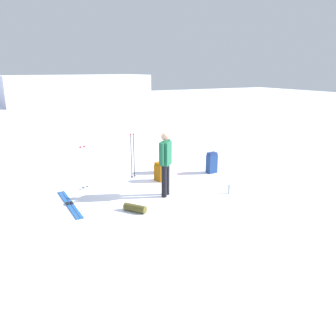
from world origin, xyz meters
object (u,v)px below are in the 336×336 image
at_px(backpack_bright, 160,172).
at_px(backpack_small_spare, 164,164).
at_px(skier_standing, 165,161).
at_px(ski_poles_planted_near, 133,154).
at_px(ski_pair_near, 70,204).
at_px(ski_poles_planted_far, 84,165).
at_px(thermos_bottle, 229,189).
at_px(sleeping_mat_rolled, 135,208).
at_px(backpack_large_dark, 212,163).

xyz_separation_m(backpack_bright, backpack_small_spare, (0.50, 0.67, 0.02)).
xyz_separation_m(skier_standing, ski_poles_planted_near, (-0.18, 1.80, -0.19)).
height_order(ski_pair_near, ski_poles_planted_far, ski_poles_planted_far).
height_order(backpack_bright, thermos_bottle, backpack_bright).
height_order(backpack_bright, backpack_small_spare, backpack_small_spare).
bearing_deg(backpack_small_spare, ski_pair_near, -159.09).
height_order(skier_standing, sleeping_mat_rolled, skier_standing).
bearing_deg(ski_pair_near, thermos_bottle, -17.42).
xyz_separation_m(backpack_bright, thermos_bottle, (1.16, -1.83, -0.14)).
distance_m(backpack_large_dark, backpack_small_spare, 1.52).
bearing_deg(skier_standing, ski_pair_near, 166.45).
height_order(backpack_large_dark, backpack_small_spare, backpack_large_dark).
bearing_deg(ski_poles_planted_near, skier_standing, -84.16).
height_order(backpack_large_dark, thermos_bottle, backpack_large_dark).
bearing_deg(ski_pair_near, backpack_bright, 11.93).
xyz_separation_m(backpack_bright, sleeping_mat_rolled, (-1.53, -1.76, -0.18)).
bearing_deg(backpack_bright, thermos_bottle, -57.68).
height_order(ski_pair_near, backpack_small_spare, backpack_small_spare).
bearing_deg(skier_standing, sleeping_mat_rolled, -152.02).
bearing_deg(backpack_small_spare, thermos_bottle, -75.34).
height_order(backpack_large_dark, backpack_bright, backpack_large_dark).
bearing_deg(backpack_small_spare, ski_poles_planted_far, -172.68).
xyz_separation_m(backpack_large_dark, sleeping_mat_rolled, (-3.37, -1.71, -0.24)).
bearing_deg(backpack_large_dark, thermos_bottle, -110.92).
distance_m(backpack_large_dark, thermos_bottle, 1.92).
bearing_deg(ski_poles_planted_near, backpack_small_spare, 1.79).
bearing_deg(sleeping_mat_rolled, backpack_bright, 48.96).
xyz_separation_m(backpack_small_spare, ski_poles_planted_near, (-1.10, -0.03, 0.47)).
height_order(ski_poles_planted_near, thermos_bottle, ski_poles_planted_near).
height_order(backpack_large_dark, sleeping_mat_rolled, backpack_large_dark).
distance_m(backpack_small_spare, thermos_bottle, 2.59).
xyz_separation_m(ski_poles_planted_far, thermos_bottle, (3.32, -2.16, -0.56)).
height_order(ski_pair_near, backpack_large_dark, backpack_large_dark).
xyz_separation_m(skier_standing, ski_pair_near, (-2.38, 0.57, -0.94)).
relative_size(ski_pair_near, thermos_bottle, 7.63).
bearing_deg(backpack_small_spare, backpack_bright, -126.92).
xyz_separation_m(skier_standing, backpack_bright, (0.41, 1.16, -0.68)).
xyz_separation_m(backpack_small_spare, thermos_bottle, (0.65, -2.50, -0.16)).
relative_size(backpack_bright, sleeping_mat_rolled, 1.02).
distance_m(ski_pair_near, ski_poles_planted_far, 1.30).
xyz_separation_m(backpack_large_dark, ski_poles_planted_near, (-2.44, 0.68, 0.43)).
xyz_separation_m(ski_pair_near, backpack_small_spare, (3.30, 1.26, 0.28)).
distance_m(ski_poles_planted_near, ski_poles_planted_far, 1.60).
bearing_deg(sleeping_mat_rolled, ski_poles_planted_near, 68.71).
relative_size(backpack_large_dark, ski_poles_planted_near, 0.49).
distance_m(skier_standing, thermos_bottle, 1.90).
xyz_separation_m(backpack_large_dark, ski_poles_planted_far, (-4.00, 0.38, 0.36)).
distance_m(skier_standing, backpack_small_spare, 2.15).
bearing_deg(backpack_bright, skier_standing, -109.54).
relative_size(backpack_small_spare, sleeping_mat_rolled, 1.10).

